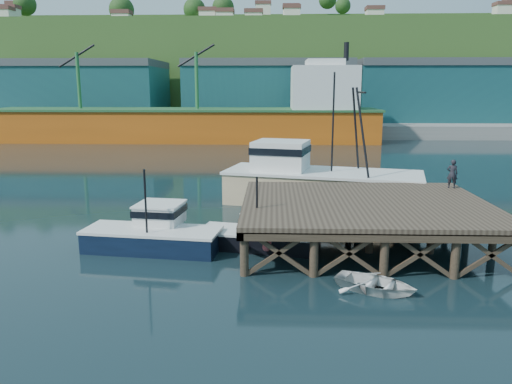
{
  "coord_description": "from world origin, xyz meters",
  "views": [
    {
      "loc": [
        0.96,
        -24.13,
        7.62
      ],
      "look_at": [
        0.05,
        2.0,
        2.13
      ],
      "focal_mm": 35.0,
      "sensor_mm": 36.0,
      "label": 1
    }
  ],
  "objects_px": {
    "trawler": "(318,178)",
    "dockworker": "(452,174)",
    "boat_navy": "(154,232)",
    "boat_black": "(261,233)",
    "dinghy": "(376,283)"
  },
  "relations": [
    {
      "from": "boat_navy",
      "to": "dockworker",
      "type": "bearing_deg",
      "value": 24.44
    },
    {
      "from": "dockworker",
      "to": "boat_navy",
      "type": "bearing_deg",
      "value": 31.48
    },
    {
      "from": "dinghy",
      "to": "boat_black",
      "type": "bearing_deg",
      "value": 69.59
    },
    {
      "from": "trawler",
      "to": "dockworker",
      "type": "relative_size",
      "value": 8.47
    },
    {
      "from": "trawler",
      "to": "dinghy",
      "type": "xyz_separation_m",
      "value": [
        0.94,
        -14.65,
        -1.44
      ]
    },
    {
      "from": "dinghy",
      "to": "dockworker",
      "type": "xyz_separation_m",
      "value": [
        6.01,
        9.64,
        2.6
      ]
    },
    {
      "from": "boat_navy",
      "to": "boat_black",
      "type": "distance_m",
      "value": 5.13
    },
    {
      "from": "boat_black",
      "to": "dockworker",
      "type": "height_order",
      "value": "dockworker"
    },
    {
      "from": "dinghy",
      "to": "dockworker",
      "type": "bearing_deg",
      "value": -2.43
    },
    {
      "from": "boat_navy",
      "to": "dinghy",
      "type": "xyz_separation_m",
      "value": [
        9.61,
        -4.85,
        -0.49
      ]
    },
    {
      "from": "trawler",
      "to": "dinghy",
      "type": "bearing_deg",
      "value": -72.2
    },
    {
      "from": "boat_navy",
      "to": "dinghy",
      "type": "relative_size",
      "value": 2.15
    },
    {
      "from": "trawler",
      "to": "dockworker",
      "type": "xyz_separation_m",
      "value": [
        6.95,
        -5.01,
        1.16
      ]
    },
    {
      "from": "trawler",
      "to": "dockworker",
      "type": "distance_m",
      "value": 8.64
    },
    {
      "from": "boat_black",
      "to": "dockworker",
      "type": "xyz_separation_m",
      "value": [
        10.52,
        4.29,
        2.26
      ]
    }
  ]
}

